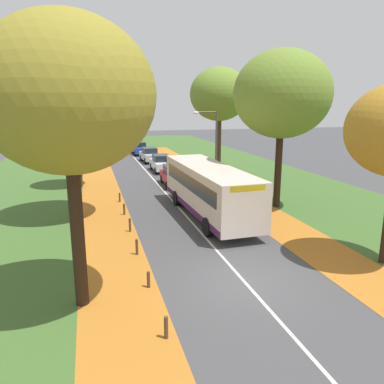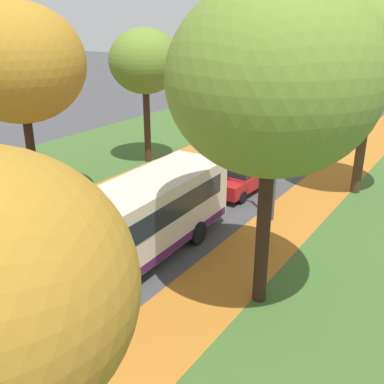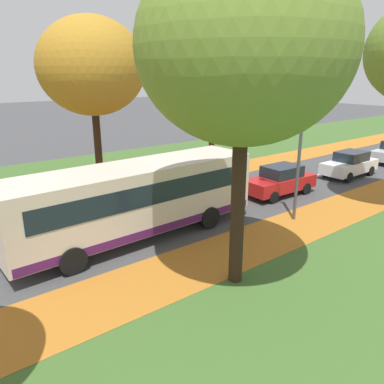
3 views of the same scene
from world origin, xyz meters
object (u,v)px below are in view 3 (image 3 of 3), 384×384
bollard_fourth (58,205)px  car_red_lead (280,180)px  bus (135,197)px  streetlamp_right (294,137)px  tree_right_near (244,48)px  bollard_sixth (167,183)px  tree_left_mid (213,78)px  car_white_following (350,164)px  tree_left_near (92,67)px  bollard_fifth (118,193)px

bollard_fourth → car_red_lead: (4.72, 10.53, 0.45)m
bus → streetlamp_right: bearing=70.2°
tree_right_near → bollard_sixth: (-9.67, 3.88, -6.72)m
tree_right_near → streetlamp_right: tree_right_near is taller
tree_left_mid → bollard_sixth: size_ratio=12.57×
car_white_following → car_red_lead: bearing=-92.0°
bollard_fourth → bollard_sixth: bearing=90.1°
bollard_sixth → car_white_following: bearing=65.4°
tree_right_near → car_white_following: tree_right_near is taller
tree_right_near → car_red_lead: size_ratio=2.28×
tree_left_mid → bollard_fourth: tree_left_mid is taller
tree_left_near → tree_left_mid: tree_left_near is taller
bollard_fourth → car_white_following: 17.82m
tree_left_mid → car_red_lead: tree_left_mid is taller
tree_left_near → bollard_fourth: size_ratio=12.86×
tree_left_near → car_red_lead: (7.34, 7.15, -5.89)m
bollard_fourth → car_white_following: (4.95, 17.11, 0.45)m
tree_left_near → car_white_following: bearing=61.1°
bollard_fourth → bus: 5.22m
tree_left_near → bollard_fifth: 6.88m
tree_left_near → tree_left_mid: size_ratio=1.16×
bollard_sixth → streetlamp_right: streetlamp_right is taller
tree_left_near → tree_left_mid: (-0.05, 8.56, -0.62)m
bollard_fourth → bollard_fifth: 3.14m
tree_left_mid → bollard_fifth: size_ratio=11.63×
car_red_lead → tree_right_near: bearing=-58.7°
tree_left_near → tree_left_mid: bearing=90.3°
tree_left_mid → bollard_fifth: tree_left_mid is taller
tree_left_mid → tree_right_near: bearing=-37.7°
streetlamp_right → car_red_lead: bearing=136.6°
tree_left_near → streetlamp_right: 11.32m
tree_left_near → car_white_following: size_ratio=2.22×
bus → bollard_fifth: bearing=161.9°
tree_left_mid → tree_right_near: tree_right_near is taller
bollard_sixth → car_white_following: (4.96, 10.83, 0.49)m
bollard_fifth → tree_left_mid: bearing=106.9°
bus → tree_left_near: bearing=166.3°
streetlamp_right → tree_left_near: bearing=-153.8°
bollard_fifth → bollard_sixth: bollard_fifth is taller
bollard_fourth → bollard_fifth: size_ratio=1.05×
bollard_fifth → tree_right_near: bearing=-4.4°
tree_left_near → bus: 9.12m
bollard_sixth → bus: bearing=-44.5°
tree_right_near → bollard_sixth: bearing=158.1°
bollard_sixth → streetlamp_right: 8.19m
tree_left_mid → tree_left_near: bearing=-89.7°
bollard_fifth → bollard_sixth: (-0.01, 3.14, -0.03)m
tree_left_near → tree_right_near: tree_right_near is taller
tree_left_mid → bollard_fifth: (2.67, -8.80, -5.74)m
tree_left_mid → bollard_sixth: 8.51m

